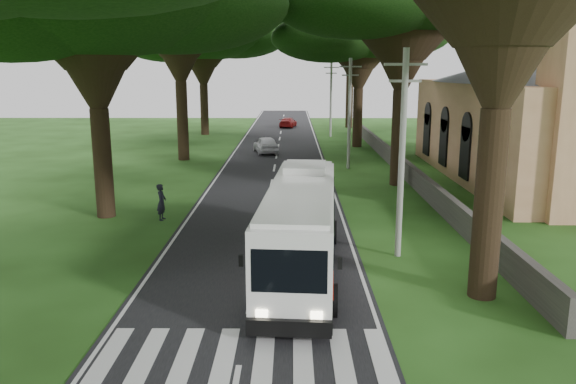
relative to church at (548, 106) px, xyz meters
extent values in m
plane|color=#1F4112|center=(-17.86, -21.55, -4.91)|extent=(140.00, 140.00, 0.00)
cube|color=black|center=(-17.86, 3.45, -4.90)|extent=(8.00, 120.00, 0.04)
cube|color=silver|center=(-17.86, -23.55, -4.91)|extent=(8.00, 3.00, 0.01)
cube|color=#383533|center=(-8.86, 2.45, -4.31)|extent=(0.35, 50.00, 1.20)
cube|color=tan|center=(0.14, 0.45, -1.71)|extent=(12.00, 22.00, 6.40)
pyramid|color=#595960|center=(0.14, 0.45, 3.69)|extent=(14.00, 24.00, 2.20)
cylinder|color=gray|center=(-12.36, -15.55, -0.91)|extent=(0.24, 0.24, 8.00)
cube|color=gray|center=(-12.36, -15.55, 2.49)|extent=(1.60, 0.10, 0.10)
cube|color=gray|center=(-12.36, -15.55, 1.89)|extent=(1.20, 0.10, 0.10)
cylinder|color=gray|center=(-12.36, 4.45, -0.91)|extent=(0.24, 0.24, 8.00)
cube|color=gray|center=(-12.36, 4.45, 2.49)|extent=(1.60, 0.10, 0.10)
cube|color=gray|center=(-12.36, 4.45, 1.89)|extent=(1.20, 0.10, 0.10)
cylinder|color=gray|center=(-12.36, 24.45, -0.91)|extent=(0.24, 0.24, 8.00)
cube|color=gray|center=(-12.36, 24.45, 2.49)|extent=(1.60, 0.10, 0.10)
cube|color=gray|center=(-12.36, 24.45, 1.89)|extent=(1.20, 0.10, 0.10)
cylinder|color=black|center=(-25.86, -9.55, -2.22)|extent=(0.90, 0.90, 5.37)
cone|color=black|center=(-25.86, -9.55, 2.36)|extent=(3.20, 3.20, 3.80)
cylinder|color=black|center=(-25.36, 8.45, -1.77)|extent=(0.90, 0.90, 6.28)
cone|color=black|center=(-25.36, 8.45, 3.27)|extent=(3.20, 3.20, 3.80)
cylinder|color=black|center=(-26.36, 26.45, -2.12)|extent=(0.90, 0.90, 5.58)
cone|color=black|center=(-26.36, 26.45, 2.58)|extent=(3.20, 3.20, 3.80)
ellipsoid|color=black|center=(-26.36, 26.45, 6.50)|extent=(15.61, 15.61, 6.56)
cylinder|color=black|center=(-10.36, -19.55, -1.88)|extent=(0.90, 0.90, 6.06)
cone|color=black|center=(-10.36, -19.55, 3.05)|extent=(3.20, 3.20, 3.80)
cylinder|color=black|center=(-9.86, -1.55, -1.93)|extent=(0.90, 0.90, 5.96)
cone|color=black|center=(-9.86, -1.55, 2.95)|extent=(3.20, 3.20, 3.80)
cylinder|color=black|center=(-10.36, 16.45, -2.18)|extent=(0.90, 0.90, 5.45)
cone|color=black|center=(-10.36, 16.45, 2.45)|extent=(3.20, 3.20, 3.80)
ellipsoid|color=black|center=(-10.36, 16.45, 6.21)|extent=(14.68, 14.68, 6.17)
cylinder|color=black|center=(-9.36, 34.45, -1.65)|extent=(0.90, 0.90, 6.51)
cone|color=black|center=(-9.36, 34.45, 3.50)|extent=(3.20, 3.20, 3.80)
ellipsoid|color=black|center=(-9.36, 34.45, 8.56)|extent=(13.43, 13.43, 5.64)
cube|color=white|center=(-16.22, -17.39, -3.15)|extent=(3.08, 11.13, 2.70)
cube|color=black|center=(-16.20, -17.11, -2.76)|extent=(2.99, 9.12, 1.01)
cube|color=black|center=(-16.22, -17.39, -4.45)|extent=(3.12, 11.17, 0.32)
cube|color=#AC1A0B|center=(-16.22, -17.39, -3.76)|extent=(3.05, 10.04, 0.16)
cube|color=white|center=(-16.22, -17.39, -1.74)|extent=(2.86, 10.57, 0.16)
cylinder|color=black|center=(-17.63, -20.96, -4.41)|extent=(0.39, 1.03, 1.01)
cylinder|color=black|center=(-15.35, -21.12, -4.41)|extent=(0.39, 1.03, 1.01)
cylinder|color=black|center=(-17.11, -13.83, -4.41)|extent=(0.39, 1.03, 1.01)
cylinder|color=black|center=(-14.83, -14.00, -4.41)|extent=(0.39, 1.03, 1.01)
imported|color=silver|center=(-18.84, 12.10, -4.14)|extent=(2.64, 4.61, 1.48)
imported|color=maroon|center=(-17.06, 34.36, -4.27)|extent=(2.41, 4.45, 1.22)
imported|color=black|center=(-22.91, -10.19, -4.01)|extent=(0.48, 0.68, 1.79)
camera|label=1|loc=(-16.55, -36.72, 2.32)|focal=35.00mm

